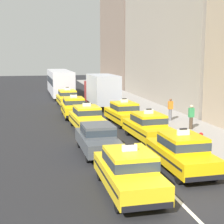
# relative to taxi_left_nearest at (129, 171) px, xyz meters

# --- Properties ---
(ground_plane) EXTENTS (160.00, 160.00, 0.00)m
(ground_plane) POSITION_rel_taxi_left_nearest_xyz_m (1.56, -1.53, -0.88)
(ground_plane) COLOR #232326
(lane_stripe_left_right) EXTENTS (0.14, 80.00, 0.01)m
(lane_stripe_left_right) POSITION_rel_taxi_left_nearest_xyz_m (1.56, 18.47, -0.87)
(lane_stripe_left_right) COLOR silver
(lane_stripe_left_right) RESTS_ON ground
(sidewalk_curb) EXTENTS (4.00, 90.00, 0.15)m
(sidewalk_curb) POSITION_rel_taxi_left_nearest_xyz_m (7.16, 13.47, -0.80)
(sidewalk_curb) COLOR #9E9993
(sidewalk_curb) RESTS_ON ground
(taxi_left_nearest) EXTENTS (1.85, 4.57, 1.96)m
(taxi_left_nearest) POSITION_rel_taxi_left_nearest_xyz_m (0.00, 0.00, 0.00)
(taxi_left_nearest) COLOR black
(taxi_left_nearest) RESTS_ON ground
(sedan_left_second) EXTENTS (1.85, 4.33, 1.58)m
(sedan_left_second) POSITION_rel_taxi_left_nearest_xyz_m (-0.17, 5.45, -0.03)
(sedan_left_second) COLOR black
(sedan_left_second) RESTS_ON ground
(taxi_left_third) EXTENTS (2.04, 4.65, 1.96)m
(taxi_left_third) POSITION_rel_taxi_left_nearest_xyz_m (0.14, 11.42, 0.00)
(taxi_left_third) COLOR black
(taxi_left_third) RESTS_ON ground
(taxi_left_fourth) EXTENTS (1.82, 4.56, 1.96)m
(taxi_left_fourth) POSITION_rel_taxi_left_nearest_xyz_m (-0.17, 16.60, 0.00)
(taxi_left_fourth) COLOR black
(taxi_left_fourth) RESTS_ON ground
(taxi_left_fifth) EXTENTS (1.96, 4.62, 1.96)m
(taxi_left_fifth) POSITION_rel_taxi_left_nearest_xyz_m (-0.09, 22.95, 0.00)
(taxi_left_fifth) COLOR black
(taxi_left_fifth) RESTS_ON ground
(bus_left_sixth) EXTENTS (2.71, 11.24, 3.22)m
(bus_left_sixth) POSITION_rel_taxi_left_nearest_xyz_m (-0.13, 32.31, 0.94)
(bus_left_sixth) COLOR black
(bus_left_sixth) RESTS_ON ground
(taxi_right_nearest) EXTENTS (1.87, 4.58, 1.96)m
(taxi_right_nearest) POSITION_rel_taxi_left_nearest_xyz_m (2.99, 1.94, 0.00)
(taxi_right_nearest) COLOR black
(taxi_right_nearest) RESTS_ON ground
(taxi_right_second) EXTENTS (2.04, 4.64, 1.96)m
(taxi_right_second) POSITION_rel_taxi_left_nearest_xyz_m (3.32, 7.62, 0.00)
(taxi_right_second) COLOR black
(taxi_right_second) RESTS_ON ground
(taxi_right_third) EXTENTS (2.09, 4.66, 1.96)m
(taxi_right_third) POSITION_rel_taxi_left_nearest_xyz_m (3.16, 12.78, 0.00)
(taxi_right_third) COLOR black
(taxi_right_third) RESTS_ON ground
(box_truck_right_fourth) EXTENTS (2.48, 7.03, 3.27)m
(box_truck_right_fourth) POSITION_rel_taxi_left_nearest_xyz_m (3.09, 21.33, 0.90)
(box_truck_right_fourth) COLOR black
(box_truck_right_fourth) RESTS_ON ground
(pedestrian_mid_block) EXTENTS (0.36, 0.24, 1.71)m
(pedestrian_mid_block) POSITION_rel_taxi_left_nearest_xyz_m (6.82, 12.64, 0.14)
(pedestrian_mid_block) COLOR slate
(pedestrian_mid_block) RESTS_ON sidewalk_curb
(pedestrian_by_storefront) EXTENTS (0.36, 0.24, 1.67)m
(pedestrian_by_storefront) POSITION_rel_taxi_left_nearest_xyz_m (7.00, 9.39, 0.12)
(pedestrian_by_storefront) COLOR #473828
(pedestrian_by_storefront) RESTS_ON sidewalk_curb
(fire_hydrant) EXTENTS (0.36, 0.22, 0.73)m
(fire_hydrant) POSITION_rel_taxi_left_nearest_xyz_m (5.64, 5.28, -0.33)
(fire_hydrant) COLOR red
(fire_hydrant) RESTS_ON sidewalk_curb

